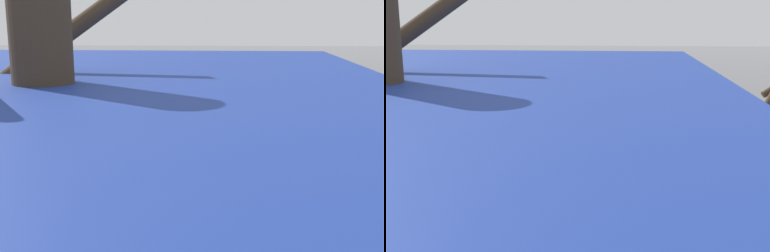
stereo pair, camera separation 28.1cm
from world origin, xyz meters
TOP-DOWN VIEW (x-y plane):
  - ground_plane at (0.00, 0.00)m, footprint 90.00×90.00m
  - slush_patch_under_van at (2.78, 1.50)m, footprint 2.36×2.36m
  - slush_patch_mid_street at (2.14, -0.64)m, footprint 2.85×2.85m
  - cargo_van_parked_right at (4.05, 0.19)m, footprint 2.29×5.38m
  - shopping_cart_vendor at (-0.29, -0.37)m, footprint 0.65×0.88m
  - hand_dolly_boxes at (0.96, 0.11)m, footprint 0.67×0.81m
  - pedestrian_pink_side at (-1.33, 0.80)m, footprint 1.04×1.04m
  - pedestrian_black_side at (0.58, 1.26)m, footprint 1.04×1.04m
  - pedestrian_white_side at (-0.98, -0.55)m, footprint 1.04×1.04m
  - pedestrian_far_side at (0.53, -1.10)m, footprint 1.04×1.04m

SIDE VIEW (x-z plane):
  - ground_plane at x=0.00m, z-range 0.00..0.00m
  - slush_patch_under_van at x=2.78m, z-range 0.00..0.01m
  - slush_patch_mid_street at x=2.14m, z-range 0.00..0.01m
  - shopping_cart_vendor at x=-0.29m, z-range 0.05..1.09m
  - hand_dolly_boxes at x=0.96m, z-range 0.05..1.63m
  - cargo_van_parked_right at x=4.05m, z-range -0.12..2.48m
  - pedestrian_pink_side at x=-1.33m, z-range 0.50..2.64m
  - pedestrian_black_side at x=0.58m, z-range 0.50..2.64m
  - pedestrian_white_side at x=-0.98m, z-range 0.51..2.66m
  - pedestrian_far_side at x=0.53m, z-range 0.51..2.66m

